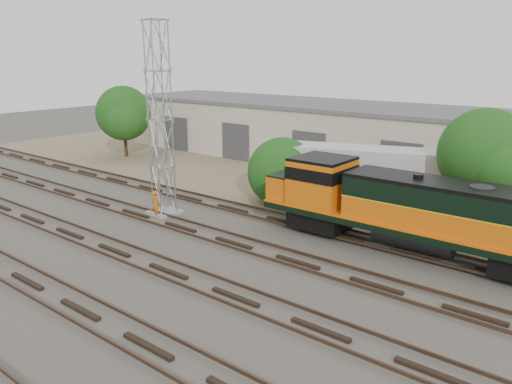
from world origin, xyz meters
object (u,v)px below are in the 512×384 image
Objects in this scene: semi_trailer at (393,173)px; signal_tower at (160,124)px; worker at (156,204)px; locomotive at (410,209)px.

signal_tower is at bearing -158.12° from semi_trailer.
worker is 0.13× the size of semi_trailer.
signal_tower is 0.89× the size of semi_trailer.
locomotive is 7.06m from semi_trailer.
locomotive is at bearing -79.37° from semi_trailer.
semi_trailer is (-3.51, 6.13, 0.19)m from locomotive.
signal_tower is (-14.25, -3.22, 3.30)m from locomotive.
locomotive reaches higher than worker.
signal_tower is 6.91× the size of worker.
locomotive is 14.97m from signal_tower.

